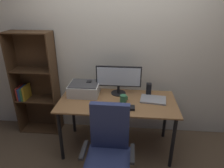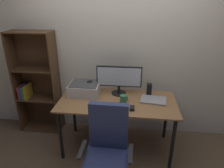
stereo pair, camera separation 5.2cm
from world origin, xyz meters
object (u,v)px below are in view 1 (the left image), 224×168
at_px(keyboard, 113,107).
at_px(speaker_left, 89,87).
at_px(monitor, 119,78).
at_px(bookshelf, 35,85).
at_px(laptop, 153,99).
at_px(speaker_right, 149,89).
at_px(coffee_mug, 123,98).
at_px(office_chair, 109,157).
at_px(desk, 117,107).
at_px(printer, 84,89).
at_px(mouse, 132,108).

bearing_deg(keyboard, speaker_left, 131.50).
xyz_separation_m(monitor, bookshelf, (-1.26, 0.14, -0.21)).
xyz_separation_m(laptop, speaker_right, (-0.05, 0.15, 0.07)).
xyz_separation_m(coffee_mug, laptop, (0.38, 0.07, -0.03)).
xyz_separation_m(monitor, office_chair, (-0.04, -0.92, -0.51)).
xyz_separation_m(desk, printer, (-0.46, 0.16, 0.17)).
height_order(speaker_right, printer, speaker_right).
bearing_deg(coffee_mug, laptop, 9.80).
xyz_separation_m(desk, office_chair, (-0.04, -0.70, -0.19)).
distance_m(speaker_left, bookshelf, 0.87).
height_order(monitor, office_chair, monitor).
relative_size(laptop, speaker_left, 1.88).
distance_m(printer, bookshelf, 0.82).
xyz_separation_m(monitor, mouse, (0.19, -0.41, -0.21)).
relative_size(monitor, coffee_mug, 5.97).
height_order(desk, speaker_right, speaker_right).
height_order(monitor, keyboard, monitor).
height_order(keyboard, office_chair, office_chair).
xyz_separation_m(desk, keyboard, (-0.04, -0.18, 0.10)).
height_order(desk, keyboard, keyboard).
height_order(speaker_left, printer, speaker_left).
relative_size(monitor, keyboard, 2.09).
relative_size(monitor, speaker_right, 3.57).
bearing_deg(keyboard, bookshelf, 155.04).
bearing_deg(printer, keyboard, -39.04).
bearing_deg(keyboard, office_chair, -90.70).
bearing_deg(desk, monitor, 89.08).
distance_m(speaker_left, printer, 0.08).
distance_m(mouse, printer, 0.75).
distance_m(desk, laptop, 0.47).
distance_m(coffee_mug, speaker_right, 0.40).
bearing_deg(bookshelf, speaker_left, -9.72).
distance_m(laptop, bookshelf, 1.74).
bearing_deg(keyboard, desk, 75.22).
relative_size(monitor, office_chair, 0.60).
distance_m(keyboard, mouse, 0.24).
distance_m(monitor, office_chair, 1.05).
bearing_deg(printer, bookshelf, 166.11).
bearing_deg(speaker_right, desk, -153.04).
relative_size(keyboard, office_chair, 0.29).
bearing_deg(mouse, laptop, 42.67).
relative_size(speaker_left, speaker_right, 1.00).
xyz_separation_m(monitor, keyboard, (-0.05, -0.40, -0.22)).
height_order(mouse, laptop, mouse).
height_order(speaker_left, bookshelf, bookshelf).
bearing_deg(speaker_right, speaker_left, 180.00).
xyz_separation_m(mouse, speaker_left, (-0.59, 0.40, 0.07)).
xyz_separation_m(laptop, speaker_left, (-0.86, 0.15, 0.07)).
bearing_deg(speaker_left, printer, -140.26).
bearing_deg(coffee_mug, speaker_left, 155.58).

